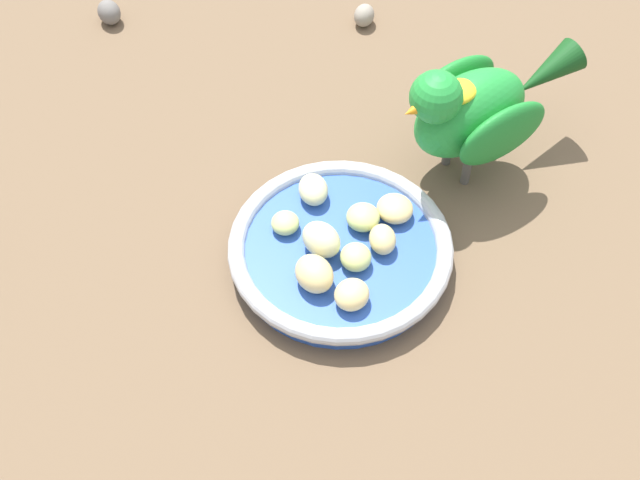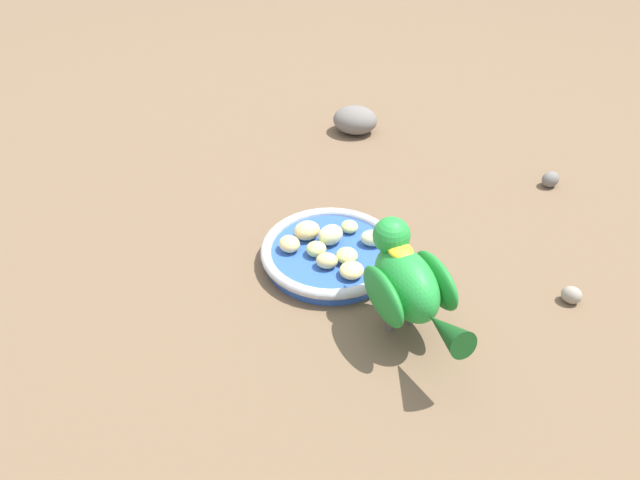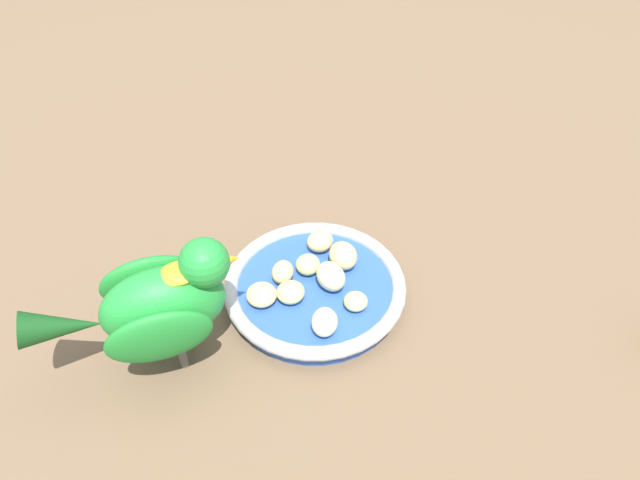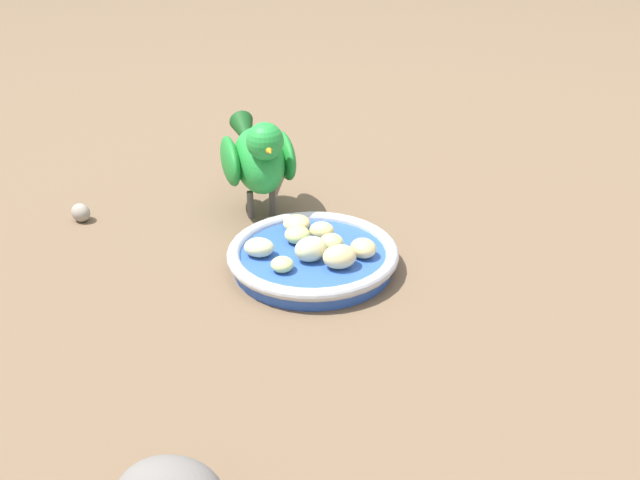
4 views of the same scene
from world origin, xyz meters
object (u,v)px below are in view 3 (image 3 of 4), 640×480
object	(u,v)px
feeding_bowl	(318,288)
apple_piece_3	(325,322)
apple_piece_2	(283,272)
apple_piece_7	(323,242)
apple_piece_8	(262,295)
parrot	(159,303)
apple_piece_1	(343,256)
apple_piece_4	(291,292)
apple_piece_0	(331,276)
apple_piece_5	(308,265)
apple_piece_6	(356,301)

from	to	relation	value
feeding_bowl	apple_piece_3	xyz separation A→B (m)	(-0.06, -0.01, 0.02)
apple_piece_2	apple_piece_3	distance (m)	0.08
apple_piece_7	apple_piece_8	xyz separation A→B (m)	(-0.08, 0.06, -0.00)
parrot	apple_piece_8	bearing A→B (deg)	14.03
apple_piece_1	apple_piece_4	size ratio (longest dim) A/B	1.25
apple_piece_0	apple_piece_8	distance (m)	0.07
feeding_bowl	apple_piece_2	size ratio (longest dim) A/B	6.62
apple_piece_4	apple_piece_5	size ratio (longest dim) A/B	1.07
apple_piece_2	apple_piece_3	size ratio (longest dim) A/B	0.87
apple_piece_7	apple_piece_2	bearing A→B (deg)	143.44
apple_piece_3	apple_piece_7	xyz separation A→B (m)	(0.11, 0.01, -0.00)
apple_piece_8	apple_piece_2	bearing A→B (deg)	-27.85
apple_piece_6	parrot	xyz separation A→B (m)	(-0.06, 0.18, 0.05)
apple_piece_0	apple_piece_8	world-z (taller)	apple_piece_0
feeding_bowl	apple_piece_4	distance (m)	0.04
apple_piece_5	apple_piece_6	distance (m)	0.07
feeding_bowl	apple_piece_0	xyz separation A→B (m)	(0.00, -0.01, 0.02)
feeding_bowl	apple_piece_8	size ratio (longest dim) A/B	5.96
feeding_bowl	apple_piece_7	xyz separation A→B (m)	(0.06, -0.00, 0.02)
apple_piece_3	parrot	distance (m)	0.16
apple_piece_0	apple_piece_3	size ratio (longest dim) A/B	1.09
apple_piece_4	apple_piece_6	size ratio (longest dim) A/B	1.19
apple_piece_2	apple_piece_6	distance (m)	0.09
apple_piece_4	apple_piece_5	world-z (taller)	same
apple_piece_4	apple_piece_6	bearing A→B (deg)	-93.97
feeding_bowl	apple_piece_3	distance (m)	0.06
parrot	apple_piece_3	bearing A→B (deg)	-11.94
apple_piece_6	apple_piece_7	bearing A→B (deg)	26.35
apple_piece_1	apple_piece_7	size ratio (longest dim) A/B	1.22
feeding_bowl	apple_piece_3	size ratio (longest dim) A/B	5.75
apple_piece_7	feeding_bowl	bearing A→B (deg)	179.46
apple_piece_1	apple_piece_8	xyz separation A→B (m)	(-0.06, 0.08, -0.00)
apple_piece_7	apple_piece_3	bearing A→B (deg)	-173.94
apple_piece_2	apple_piece_7	world-z (taller)	same
apple_piece_4	apple_piece_7	world-z (taller)	apple_piece_7
apple_piece_2	apple_piece_5	bearing A→B (deg)	-62.28
apple_piece_5	apple_piece_8	xyz separation A→B (m)	(-0.05, 0.04, -0.00)
apple_piece_0	parrot	size ratio (longest dim) A/B	0.19
apple_piece_4	apple_piece_5	bearing A→B (deg)	-18.43
apple_piece_0	apple_piece_1	xyz separation A→B (m)	(0.03, -0.01, -0.00)
apple_piece_4	apple_piece_8	bearing A→B (deg)	101.17
apple_piece_1	apple_piece_7	distance (m)	0.03
apple_piece_7	parrot	xyz separation A→B (m)	(-0.15, 0.13, 0.05)
apple_piece_0	apple_piece_7	world-z (taller)	apple_piece_0
apple_piece_2	apple_piece_5	world-z (taller)	apple_piece_2
apple_piece_2	apple_piece_4	size ratio (longest dim) A/B	0.99
apple_piece_6	apple_piece_8	xyz separation A→B (m)	(-0.00, 0.10, 0.00)
apple_piece_5	apple_piece_8	bearing A→B (deg)	137.11
apple_piece_5	parrot	distance (m)	0.17
apple_piece_6	feeding_bowl	bearing A→B (deg)	57.66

